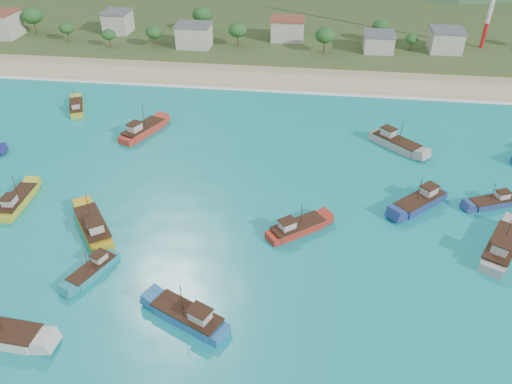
# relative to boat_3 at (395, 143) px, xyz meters

# --- Properties ---
(ground) EXTENTS (600.00, 600.00, 0.00)m
(ground) POSITION_rel_boat_3_xyz_m (-24.36, -42.94, -0.85)
(ground) COLOR #0D8698
(ground) RESTS_ON ground
(beach) EXTENTS (400.00, 18.00, 1.20)m
(beach) POSITION_rel_boat_3_xyz_m (-24.36, 36.06, -0.85)
(beach) COLOR beige
(beach) RESTS_ON ground
(land) EXTENTS (400.00, 110.00, 2.40)m
(land) POSITION_rel_boat_3_xyz_m (-24.36, 97.06, -0.85)
(land) COLOR #385123
(land) RESTS_ON ground
(surf_line) EXTENTS (400.00, 2.50, 0.08)m
(surf_line) POSITION_rel_boat_3_xyz_m (-24.36, 26.56, -0.85)
(surf_line) COLOR white
(surf_line) RESTS_ON ground
(village) EXTENTS (209.69, 20.41, 7.51)m
(village) POSITION_rel_boat_3_xyz_m (-17.76, 59.17, 3.89)
(village) COLOR beige
(village) RESTS_ON ground
(vegetation) EXTENTS (277.21, 26.17, 8.63)m
(vegetation) POSITION_rel_boat_3_xyz_m (-32.43, 60.49, 4.37)
(vegetation) COLOR #235623
(vegetation) RESTS_ON ground
(boat_3) EXTENTS (10.77, 10.39, 6.83)m
(boat_3) POSITION_rel_boat_3_xyz_m (0.00, 0.00, 0.00)
(boat_3) COLOR #A7A396
(boat_3) RESTS_ON ground
(boat_7) EXTENTS (10.23, 10.05, 6.54)m
(boat_7) POSITION_rel_boat_3_xyz_m (2.09, -21.11, -0.05)
(boat_7) COLOR navy
(boat_7) RESTS_ON ground
(boat_9) EXTENTS (3.45, 10.26, 5.99)m
(boat_9) POSITION_rel_boat_3_xyz_m (-67.09, -30.08, -0.15)
(boat_9) COLOR gold
(boat_9) RESTS_ON ground
(boat_10) EXTENTS (6.66, 10.00, 5.73)m
(boat_10) POSITION_rel_boat_3_xyz_m (-73.49, 8.28, -0.20)
(boat_10) COLOR gold
(boat_10) RESTS_ON ground
(boat_11) EXTENTS (11.31, 7.59, 6.48)m
(boat_11) POSITION_rel_boat_3_xyz_m (-31.25, -51.69, -0.06)
(boat_11) COLOR #27649C
(boat_11) RESTS_ON ground
(boat_12) EXTENTS (7.70, 12.00, 6.84)m
(boat_12) POSITION_rel_boat_3_xyz_m (-54.04, -1.49, 0.00)
(boat_12) COLOR #BB3423
(boat_12) RESTS_ON ground
(boat_13) EXTENTS (9.06, 5.74, 5.16)m
(boat_13) POSITION_rel_boat_3_xyz_m (14.74, -19.20, -0.30)
(boat_13) COLOR navy
(boat_13) RESTS_ON ground
(boat_17) EXTENTS (9.83, 11.46, 6.93)m
(boat_17) POSITION_rel_boat_3_xyz_m (-50.98, -35.40, 0.02)
(boat_17) COLOR gold
(boat_17) RESTS_ON ground
(boat_21) EXTENTS (9.75, 8.65, 5.97)m
(boat_21) POSITION_rel_boat_3_xyz_m (-18.56, -31.14, -0.16)
(boat_21) COLOR #AB2B1D
(boat_21) RESTS_ON ground
(boat_25) EXTENTS (5.61, 8.80, 5.02)m
(boat_25) POSITION_rel_boat_3_xyz_m (-47.26, -44.58, -0.33)
(boat_25) COLOR teal
(boat_25) RESTS_ON ground
(boat_26) EXTENTS (8.98, 12.54, 7.25)m
(boat_26) POSITION_rel_boat_3_xyz_m (12.72, -32.12, 0.08)
(boat_26) COLOR #A79E97
(boat_26) RESTS_ON ground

